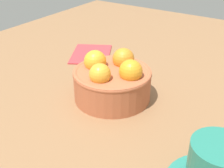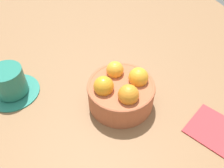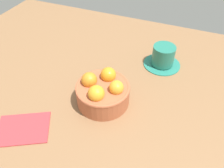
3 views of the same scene
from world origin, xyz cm
name	(u,v)px [view 2 (image 2 of 3)]	position (x,y,z in cm)	size (l,w,h in cm)	color
ground_plane	(120,107)	(0.00, 0.00, -1.53)	(132.20, 103.89, 3.06)	brown
terracotta_bowl	(121,91)	(0.05, 0.00, 3.90)	(14.82, 14.82, 8.99)	#AD5938
coffee_cup	(10,83)	(-11.59, -23.06, 3.13)	(12.33, 12.33, 7.14)	#267868
folded_napkin	(221,133)	(14.93, 16.45, 0.30)	(12.94, 9.63, 0.60)	#B23338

